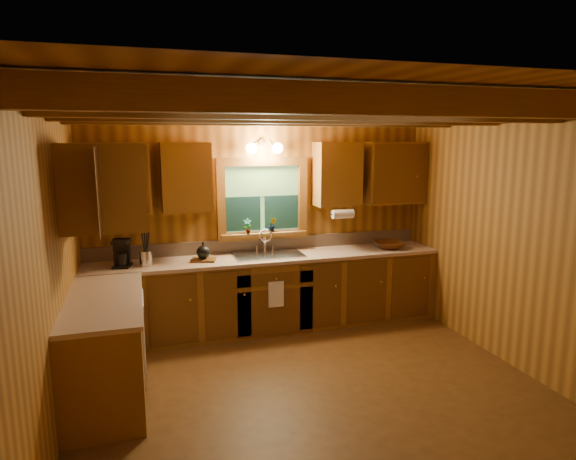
# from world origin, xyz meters

# --- Properties ---
(room) EXTENTS (4.20, 4.20, 4.20)m
(room) POSITION_xyz_m (0.00, 0.00, 1.30)
(room) COLOR #543314
(room) RESTS_ON ground
(ceiling_beams) EXTENTS (4.20, 2.54, 0.18)m
(ceiling_beams) POSITION_xyz_m (0.00, 0.00, 2.49)
(ceiling_beams) COLOR brown
(ceiling_beams) RESTS_ON room
(base_cabinets) EXTENTS (4.20, 2.22, 0.86)m
(base_cabinets) POSITION_xyz_m (-0.49, 1.28, 0.43)
(base_cabinets) COLOR brown
(base_cabinets) RESTS_ON ground
(countertop) EXTENTS (4.20, 2.24, 0.04)m
(countertop) POSITION_xyz_m (-0.48, 1.29, 0.88)
(countertop) COLOR tan
(countertop) RESTS_ON base_cabinets
(backsplash) EXTENTS (4.20, 0.02, 0.16)m
(backsplash) POSITION_xyz_m (0.00, 1.89, 0.98)
(backsplash) COLOR tan
(backsplash) RESTS_ON room
(dishwasher_panel) EXTENTS (0.02, 0.60, 0.80)m
(dishwasher_panel) POSITION_xyz_m (-1.47, 0.68, 0.43)
(dishwasher_panel) COLOR white
(dishwasher_panel) RESTS_ON base_cabinets
(upper_cabinets) EXTENTS (4.19, 1.77, 0.78)m
(upper_cabinets) POSITION_xyz_m (-0.56, 1.42, 1.84)
(upper_cabinets) COLOR brown
(upper_cabinets) RESTS_ON room
(window) EXTENTS (1.12, 0.08, 1.00)m
(window) POSITION_xyz_m (0.00, 1.87, 1.53)
(window) COLOR brown
(window) RESTS_ON room
(window_sill) EXTENTS (1.06, 0.14, 0.04)m
(window_sill) POSITION_xyz_m (0.00, 1.82, 1.12)
(window_sill) COLOR brown
(window_sill) RESTS_ON room
(wall_sconce) EXTENTS (0.45, 0.21, 0.17)m
(wall_sconce) POSITION_xyz_m (0.00, 1.75, 2.16)
(wall_sconce) COLOR black
(wall_sconce) RESTS_ON room
(paper_towel_roll) EXTENTS (0.27, 0.11, 0.11)m
(paper_towel_roll) POSITION_xyz_m (0.92, 1.53, 1.37)
(paper_towel_roll) COLOR white
(paper_towel_roll) RESTS_ON upper_cabinets
(dish_towel) EXTENTS (0.18, 0.01, 0.30)m
(dish_towel) POSITION_xyz_m (0.00, 1.26, 0.52)
(dish_towel) COLOR white
(dish_towel) RESTS_ON base_cabinets
(sink) EXTENTS (0.82, 0.48, 0.43)m
(sink) POSITION_xyz_m (0.00, 1.60, 0.86)
(sink) COLOR silver
(sink) RESTS_ON countertop
(coffee_maker) EXTENTS (0.17, 0.22, 0.30)m
(coffee_maker) POSITION_xyz_m (-1.65, 1.57, 1.05)
(coffee_maker) COLOR black
(coffee_maker) RESTS_ON countertop
(utensil_crock) EXTENTS (0.13, 0.13, 0.38)m
(utensil_crock) POSITION_xyz_m (-1.41, 1.52, 0.99)
(utensil_crock) COLOR silver
(utensil_crock) RESTS_ON countertop
(cutting_board) EXTENTS (0.32, 0.26, 0.02)m
(cutting_board) POSITION_xyz_m (-0.78, 1.56, 0.91)
(cutting_board) COLOR #593513
(cutting_board) RESTS_ON countertop
(teakettle) EXTENTS (0.15, 0.15, 0.19)m
(teakettle) POSITION_xyz_m (-0.78, 1.56, 1.00)
(teakettle) COLOR black
(teakettle) RESTS_ON cutting_board
(wicker_basket) EXTENTS (0.45, 0.45, 0.09)m
(wicker_basket) POSITION_xyz_m (1.56, 1.53, 0.95)
(wicker_basket) COLOR #48230C
(wicker_basket) RESTS_ON countertop
(potted_plant_left) EXTENTS (0.10, 0.07, 0.19)m
(potted_plant_left) POSITION_xyz_m (-0.21, 1.78, 1.23)
(potted_plant_left) COLOR #593513
(potted_plant_left) RESTS_ON window_sill
(potted_plant_right) EXTENTS (0.12, 0.11, 0.18)m
(potted_plant_right) POSITION_xyz_m (0.11, 1.81, 1.23)
(potted_plant_right) COLOR #593513
(potted_plant_right) RESTS_ON window_sill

